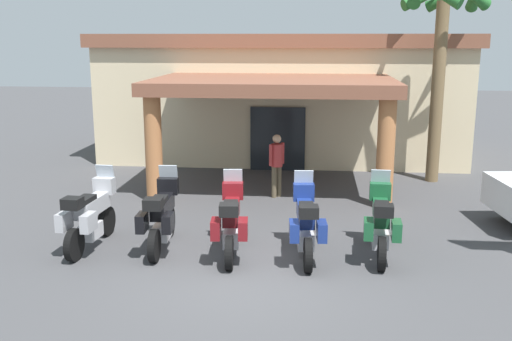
{
  "coord_description": "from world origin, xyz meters",
  "views": [
    {
      "loc": [
        1.23,
        -10.12,
        4.34
      ],
      "look_at": [
        -0.17,
        3.54,
        1.2
      ],
      "focal_mm": 41.22,
      "sensor_mm": 36.0,
      "label": 1
    }
  ],
  "objects_px": {
    "motorcycle_green": "(381,223)",
    "motorcycle_blue": "(306,224)",
    "motorcycle_black": "(161,216)",
    "motorcycle_maroon": "(231,222)",
    "pedestrian": "(277,161)",
    "palm_tree_near_portico": "(442,31)",
    "motorcycle_silver": "(90,216)",
    "motel_building": "(283,95)"
  },
  "relations": [
    {
      "from": "motorcycle_black",
      "to": "pedestrian",
      "type": "distance_m",
      "value": 4.79
    },
    {
      "from": "motel_building",
      "to": "motorcycle_blue",
      "type": "xyz_separation_m",
      "value": [
        1.08,
        -10.49,
        -1.56
      ]
    },
    {
      "from": "motorcycle_green",
      "to": "pedestrian",
      "type": "xyz_separation_m",
      "value": [
        -2.38,
        4.27,
        0.32
      ]
    },
    {
      "from": "palm_tree_near_portico",
      "to": "motorcycle_silver",
      "type": "bearing_deg",
      "value": -140.69
    },
    {
      "from": "motorcycle_black",
      "to": "palm_tree_near_portico",
      "type": "relative_size",
      "value": 0.36
    },
    {
      "from": "motorcycle_blue",
      "to": "motorcycle_green",
      "type": "distance_m",
      "value": 1.51
    },
    {
      "from": "motorcycle_silver",
      "to": "motorcycle_blue",
      "type": "xyz_separation_m",
      "value": [
        4.49,
        -0.09,
        0.0
      ]
    },
    {
      "from": "motel_building",
      "to": "motorcycle_maroon",
      "type": "distance_m",
      "value": 10.64
    },
    {
      "from": "motorcycle_green",
      "to": "motorcycle_maroon",
      "type": "bearing_deg",
      "value": 98.18
    },
    {
      "from": "motorcycle_blue",
      "to": "palm_tree_near_portico",
      "type": "relative_size",
      "value": 0.36
    },
    {
      "from": "motorcycle_silver",
      "to": "motorcycle_maroon",
      "type": "height_order",
      "value": "same"
    },
    {
      "from": "motorcycle_green",
      "to": "pedestrian",
      "type": "bearing_deg",
      "value": 32.46
    },
    {
      "from": "motorcycle_green",
      "to": "pedestrian",
      "type": "distance_m",
      "value": 4.9
    },
    {
      "from": "motorcycle_maroon",
      "to": "pedestrian",
      "type": "bearing_deg",
      "value": -12.79
    },
    {
      "from": "pedestrian",
      "to": "palm_tree_near_portico",
      "type": "xyz_separation_m",
      "value": [
        4.65,
        2.35,
        3.48
      ]
    },
    {
      "from": "motel_building",
      "to": "motorcycle_green",
      "type": "distance_m",
      "value": 10.7
    },
    {
      "from": "motel_building",
      "to": "motorcycle_green",
      "type": "height_order",
      "value": "motel_building"
    },
    {
      "from": "pedestrian",
      "to": "motorcycle_maroon",
      "type": "bearing_deg",
      "value": 125.93
    },
    {
      "from": "motel_building",
      "to": "pedestrian",
      "type": "distance_m",
      "value": 6.12
    },
    {
      "from": "motorcycle_maroon",
      "to": "pedestrian",
      "type": "distance_m",
      "value": 4.58
    },
    {
      "from": "motel_building",
      "to": "palm_tree_near_portico",
      "type": "relative_size",
      "value": 2.1
    },
    {
      "from": "motel_building",
      "to": "palm_tree_near_portico",
      "type": "xyz_separation_m",
      "value": [
        4.84,
        -3.64,
        2.24
      ]
    },
    {
      "from": "motorcycle_maroon",
      "to": "motorcycle_silver",
      "type": "bearing_deg",
      "value": 82.47
    },
    {
      "from": "motorcycle_black",
      "to": "motorcycle_green",
      "type": "distance_m",
      "value": 4.48
    },
    {
      "from": "motorcycle_black",
      "to": "motorcycle_blue",
      "type": "height_order",
      "value": "same"
    },
    {
      "from": "motel_building",
      "to": "motorcycle_black",
      "type": "relative_size",
      "value": 5.85
    },
    {
      "from": "motel_building",
      "to": "motorcycle_black",
      "type": "bearing_deg",
      "value": -100.47
    },
    {
      "from": "motel_building",
      "to": "pedestrian",
      "type": "height_order",
      "value": "motel_building"
    },
    {
      "from": "motorcycle_maroon",
      "to": "pedestrian",
      "type": "height_order",
      "value": "pedestrian"
    },
    {
      "from": "motorcycle_maroon",
      "to": "pedestrian",
      "type": "xyz_separation_m",
      "value": [
        0.61,
        4.53,
        0.32
      ]
    },
    {
      "from": "motorcycle_silver",
      "to": "motorcycle_black",
      "type": "height_order",
      "value": "same"
    },
    {
      "from": "motel_building",
      "to": "motorcycle_silver",
      "type": "height_order",
      "value": "motel_building"
    },
    {
      "from": "motorcycle_black",
      "to": "motorcycle_blue",
      "type": "bearing_deg",
      "value": -96.93
    },
    {
      "from": "motorcycle_green",
      "to": "motorcycle_blue",
      "type": "bearing_deg",
      "value": 101.77
    },
    {
      "from": "pedestrian",
      "to": "palm_tree_near_portico",
      "type": "distance_m",
      "value": 6.26
    },
    {
      "from": "motorcycle_maroon",
      "to": "motorcycle_green",
      "type": "distance_m",
      "value": 3.0
    },
    {
      "from": "pedestrian",
      "to": "motorcycle_green",
      "type": "bearing_deg",
      "value": 162.71
    },
    {
      "from": "motorcycle_silver",
      "to": "palm_tree_near_portico",
      "type": "xyz_separation_m",
      "value": [
        8.25,
        6.75,
        3.8
      ]
    },
    {
      "from": "palm_tree_near_portico",
      "to": "motorcycle_blue",
      "type": "bearing_deg",
      "value": -118.78
    },
    {
      "from": "motorcycle_silver",
      "to": "motorcycle_green",
      "type": "xyz_separation_m",
      "value": [
        5.98,
        0.13,
        0.0
      ]
    },
    {
      "from": "motorcycle_black",
      "to": "pedestrian",
      "type": "height_order",
      "value": "pedestrian"
    },
    {
      "from": "motorcycle_black",
      "to": "motorcycle_green",
      "type": "height_order",
      "value": "same"
    }
  ]
}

